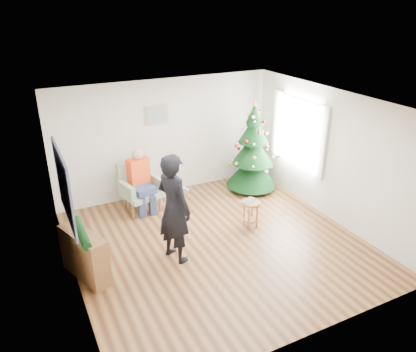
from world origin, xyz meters
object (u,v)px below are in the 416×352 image
console (85,255)px  christmas_tree (253,151)px  standing_man (174,208)px  armchair (141,192)px  stool (250,214)px

console → christmas_tree: bearing=0.9°
console → standing_man: bearing=-26.3°
christmas_tree → armchair: christmas_tree is taller
armchair → stool: bearing=-57.7°
console → stool: bearing=-18.0°
armchair → standing_man: bearing=-103.0°
christmas_tree → armchair: (-2.62, 0.22, -0.58)m
christmas_tree → stool: bearing=-122.7°
christmas_tree → armchair: bearing=175.3°
christmas_tree → console: christmas_tree is taller
christmas_tree → console: (-4.12, -1.62, -0.56)m
stool → armchair: armchair is taller
armchair → console: bearing=-141.7°
armchair → standing_man: 2.07m
standing_man → stool: bearing=-100.3°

